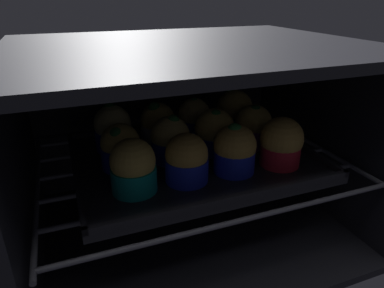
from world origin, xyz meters
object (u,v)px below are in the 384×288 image
at_px(muffin_row2_col1, 158,124).
at_px(muffin_row1_col3, 253,127).
at_px(muffin_row1_col1, 170,140).
at_px(muffin_row2_col2, 194,119).
at_px(muffin_row1_col2, 214,132).
at_px(muffin_row2_col3, 234,112).
at_px(baking_tray, 192,158).
at_px(muffin_row0_col0, 133,167).
at_px(muffin_row0_col1, 187,160).
at_px(muffin_row1_col0, 121,148).
at_px(muffin_row0_col2, 235,150).
at_px(muffin_row2_col0, 113,129).
at_px(muffin_row0_col3, 281,143).

bearing_deg(muffin_row2_col1, muffin_row1_col3, -26.24).
relative_size(muffin_row1_col1, muffin_row2_col1, 0.99).
height_order(muffin_row1_col3, muffin_row2_col2, same).
relative_size(muffin_row1_col2, muffin_row2_col3, 0.90).
bearing_deg(baking_tray, muffin_row1_col2, 3.32).
bearing_deg(muffin_row1_col1, muffin_row1_col3, 0.27).
bearing_deg(muffin_row1_col3, muffin_row0_col0, -161.65).
height_order(muffin_row0_col1, muffin_row1_col3, muffin_row1_col3).
relative_size(muffin_row0_col0, muffin_row2_col3, 0.88).
relative_size(muffin_row1_col1, muffin_row1_col3, 1.01).
distance_m(muffin_row0_col0, muffin_row0_col1, 0.09).
bearing_deg(muffin_row0_col0, muffin_row1_col1, 44.43).
height_order(baking_tray, muffin_row2_col2, muffin_row2_col2).
relative_size(muffin_row0_col1, muffin_row1_col0, 1.02).
bearing_deg(muffin_row0_col1, muffin_row1_col1, 89.89).
relative_size(muffin_row1_col1, muffin_row2_col3, 0.89).
distance_m(muffin_row0_col0, muffin_row1_col3, 0.27).
height_order(muffin_row0_col1, muffin_row2_col1, muffin_row2_col1).
relative_size(baking_tray, muffin_row1_col0, 5.38).
bearing_deg(muffin_row0_col2, muffin_row1_col0, 154.09).
distance_m(baking_tray, muffin_row0_col1, 0.10).
xyz_separation_m(muffin_row0_col1, muffin_row0_col2, (0.09, 0.00, 0.00)).
height_order(muffin_row1_col0, muffin_row2_col0, muffin_row2_col0).
xyz_separation_m(muffin_row0_col0, muffin_row1_col0, (-0.00, 0.09, -0.00)).
bearing_deg(muffin_row0_col1, muffin_row0_col0, -179.90).
height_order(muffin_row0_col0, muffin_row0_col1, muffin_row0_col0).
xyz_separation_m(muffin_row0_col2, muffin_row0_col3, (0.09, -0.01, 0.00)).
xyz_separation_m(muffin_row1_col0, muffin_row2_col0, (0.00, 0.08, 0.01)).
xyz_separation_m(muffin_row0_col3, muffin_row1_col0, (-0.26, 0.09, -0.00)).
xyz_separation_m(muffin_row1_col1, muffin_row2_col0, (-0.09, 0.08, 0.00)).
xyz_separation_m(muffin_row1_col1, muffin_row2_col2, (0.08, 0.09, 0.00)).
xyz_separation_m(muffin_row0_col3, muffin_row2_col3, (-0.00, 0.17, 0.00)).
distance_m(muffin_row2_col0, muffin_row2_col1, 0.09).
distance_m(muffin_row0_col3, muffin_row1_col0, 0.28).
relative_size(muffin_row1_col1, muffin_row2_col2, 1.02).
xyz_separation_m(baking_tray, muffin_row2_col2, (0.04, 0.09, 0.04)).
distance_m(muffin_row2_col2, muffin_row2_col3, 0.09).
xyz_separation_m(baking_tray, muffin_row0_col3, (0.13, -0.09, 0.05)).
xyz_separation_m(muffin_row0_col0, muffin_row2_col3, (0.25, 0.16, 0.00)).
bearing_deg(muffin_row2_col2, muffin_row0_col2, -88.11).
bearing_deg(muffin_row2_col3, muffin_row1_col1, -154.37).
height_order(muffin_row0_col1, muffin_row2_col2, muffin_row2_col2).
distance_m(muffin_row1_col2, muffin_row2_col1, 0.12).
bearing_deg(baking_tray, muffin_row2_col0, 147.50).
height_order(muffin_row1_col3, muffin_row2_col3, muffin_row2_col3).
bearing_deg(muffin_row2_col1, muffin_row1_col2, -43.72).
bearing_deg(muffin_row1_col3, baking_tray, -179.19).
bearing_deg(muffin_row2_col3, muffin_row2_col0, -179.95).
distance_m(muffin_row0_col1, muffin_row1_col3, 0.19).
relative_size(muffin_row0_col0, muffin_row1_col3, 1.00).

